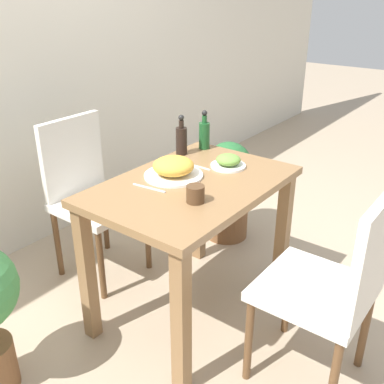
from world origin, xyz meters
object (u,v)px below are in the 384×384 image
(chair_far, at_px, (89,189))
(food_plate, at_px, (173,168))
(chair_near, at_px, (336,282))
(side_plate, at_px, (228,162))
(sauce_bottle, at_px, (181,139))
(drink_cup, at_px, (195,194))
(potted_plant_right, at_px, (228,189))
(condiment_bottle, at_px, (204,134))

(chair_far, bearing_deg, food_plate, -87.51)
(chair_near, relative_size, chair_far, 1.00)
(side_plate, xyz_separation_m, sauce_bottle, (0.01, 0.30, 0.05))
(food_plate, height_order, drink_cup, food_plate)
(potted_plant_right, bearing_deg, food_plate, -167.12)
(chair_near, height_order, drink_cup, chair_near)
(food_plate, relative_size, potted_plant_right, 0.42)
(side_plate, distance_m, condiment_bottle, 0.30)
(chair_near, relative_size, food_plate, 3.25)
(side_plate, distance_m, potted_plant_right, 0.72)
(food_plate, xyz_separation_m, drink_cup, (-0.15, -0.24, -0.01))
(chair_far, xyz_separation_m, potted_plant_right, (0.78, -0.42, -0.16))
(side_plate, height_order, potted_plant_right, side_plate)
(food_plate, relative_size, sauce_bottle, 1.30)
(drink_cup, xyz_separation_m, potted_plant_right, (0.91, 0.41, -0.42))
(side_plate, height_order, drink_cup, drink_cup)
(side_plate, xyz_separation_m, drink_cup, (-0.41, -0.10, 0.01))
(food_plate, xyz_separation_m, condiment_bottle, (0.41, 0.12, 0.04))
(food_plate, xyz_separation_m, sauce_bottle, (0.26, 0.16, 0.04))
(food_plate, bearing_deg, condiment_bottle, 15.98)
(food_plate, height_order, condiment_bottle, condiment_bottle)
(chair_near, height_order, chair_far, same)
(chair_near, xyz_separation_m, sauce_bottle, (0.29, 0.98, 0.30))
(chair_near, relative_size, potted_plant_right, 1.37)
(chair_near, height_order, potted_plant_right, chair_near)
(potted_plant_right, bearing_deg, side_plate, -148.04)
(chair_far, distance_m, potted_plant_right, 0.90)
(sauce_bottle, bearing_deg, drink_cup, -136.01)
(food_plate, distance_m, side_plate, 0.29)
(chair_near, height_order, sauce_bottle, sauce_bottle)
(chair_far, bearing_deg, condiment_bottle, -47.24)
(food_plate, height_order, sauce_bottle, sauce_bottle)
(potted_plant_right, bearing_deg, chair_near, -128.26)
(chair_near, height_order, condiment_bottle, condiment_bottle)
(chair_far, relative_size, drink_cup, 11.73)
(food_plate, distance_m, drink_cup, 0.29)
(chair_far, relative_size, condiment_bottle, 4.22)
(side_plate, relative_size, drink_cup, 2.26)
(side_plate, bearing_deg, chair_far, 111.30)
(sauce_bottle, bearing_deg, food_plate, -148.93)
(drink_cup, distance_m, potted_plant_right, 1.08)
(chair_near, xyz_separation_m, side_plate, (0.29, 0.68, 0.25))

